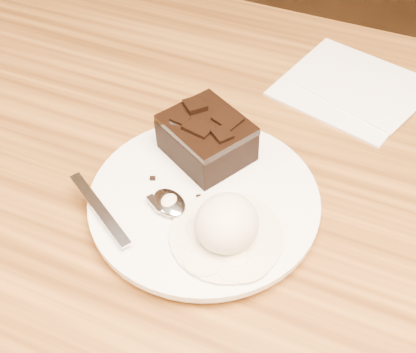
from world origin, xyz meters
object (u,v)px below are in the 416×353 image
at_px(spoon, 169,204).
at_px(brownie, 207,140).
at_px(ice_cream_scoop, 227,223).
at_px(plate, 204,202).
at_px(napkin, 350,86).

bearing_deg(spoon, brownie, 28.54).
relative_size(brownie, ice_cream_scoop, 1.35).
xyz_separation_m(plate, spoon, (-0.03, -0.03, 0.01)).
relative_size(plate, spoon, 1.43).
height_order(plate, spoon, spoon).
bearing_deg(ice_cream_scoop, napkin, 80.13).
relative_size(brownie, spoon, 0.52).
relative_size(plate, brownie, 2.76).
bearing_deg(napkin, spoon, -112.34).
relative_size(plate, ice_cream_scoop, 3.73).
bearing_deg(ice_cream_scoop, plate, 136.03).
bearing_deg(brownie, napkin, 60.58).
height_order(plate, napkin, plate).
height_order(brownie, napkin, brownie).
height_order(brownie, spoon, brownie).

